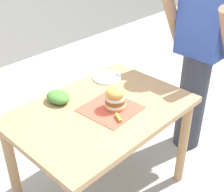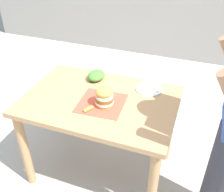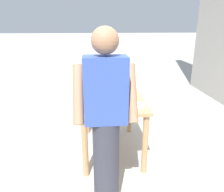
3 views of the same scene
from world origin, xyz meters
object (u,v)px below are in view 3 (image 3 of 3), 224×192
Objects in this scene: sandwich at (107,93)px; side_plate_with_forks at (136,105)px; pickle_spear at (98,96)px; diner_across_table at (106,122)px; side_salad at (130,91)px; patio_table at (111,106)px.

side_plate_with_forks is (-0.33, 0.26, -0.07)m from sandwich.
diner_across_table is (-0.03, 0.99, 0.08)m from pickle_spear.
side_salad is (-0.44, -0.12, 0.02)m from pickle_spear.
side_plate_with_forks is at bearing 141.87° from sandwich.
pickle_spear is (0.17, -0.02, 0.14)m from patio_table.
pickle_spear is 0.46m from side_salad.
sandwich is 0.39m from side_salad.
side_salad is 1.18m from diner_across_table.
patio_table is 0.69× the size of diner_across_table.
diner_across_table is at bearing 85.57° from sandwich.
side_plate_with_forks is at bearing 89.55° from side_salad.
side_plate_with_forks is at bearing 129.50° from patio_table.
side_plate_with_forks is (-0.27, 0.32, 0.14)m from patio_table.
patio_table is 6.33× the size of sandwich.
diner_across_table is at bearing 91.99° from pickle_spear.
diner_across_table is (0.13, 0.97, 0.23)m from patio_table.
side_plate_with_forks is at bearing 141.79° from pickle_spear.
sandwich is (0.06, 0.06, 0.21)m from patio_table.
side_salad reaches higher than patio_table.
side_plate_with_forks is 0.47m from side_salad.
pickle_spear is 0.36× the size of side_plate_with_forks.
diner_across_table is (0.40, 1.11, 0.06)m from side_salad.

